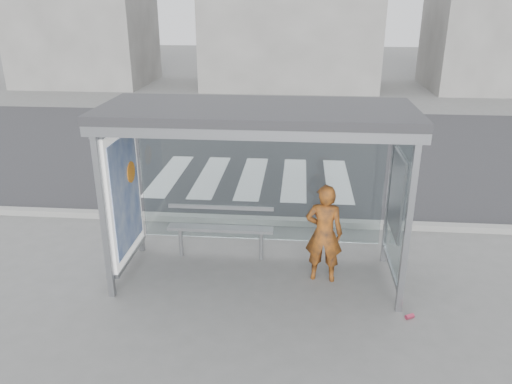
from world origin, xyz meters
TOP-DOWN VIEW (x-y plane):
  - ground at (0.00, 0.00)m, footprint 80.00×80.00m
  - road at (0.00, 7.00)m, footprint 30.00×10.00m
  - curb at (0.00, 1.95)m, footprint 30.00×0.18m
  - crosswalk at (-0.50, 4.50)m, footprint 4.55×3.00m
  - bus_shelter at (-0.37, 0.06)m, footprint 4.25×1.65m
  - building_left at (-10.00, 18.00)m, footprint 6.00×5.00m
  - building_center at (0.00, 18.00)m, footprint 8.00×5.00m
  - building_right at (9.00, 18.00)m, footprint 5.00×5.00m
  - person at (0.99, 0.05)m, footprint 0.59×0.42m
  - bench at (-0.63, 0.58)m, footprint 1.70×0.21m
  - soda_can at (2.12, -0.88)m, footprint 0.13×0.11m

SIDE VIEW (x-z plane):
  - ground at x=0.00m, z-range 0.00..0.00m
  - crosswalk at x=-0.50m, z-range 0.00..0.00m
  - road at x=0.00m, z-range 0.00..0.01m
  - soda_can at x=2.12m, z-range 0.00..0.06m
  - curb at x=0.00m, z-range 0.00..0.12m
  - bench at x=-0.63m, z-range 0.08..0.96m
  - person at x=0.99m, z-range 0.00..1.52m
  - bus_shelter at x=-0.37m, z-range 0.67..3.29m
  - building_center at x=0.00m, z-range 0.00..5.00m
  - building_left at x=-10.00m, z-range 0.00..6.00m
  - building_right at x=9.00m, z-range 0.00..7.00m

